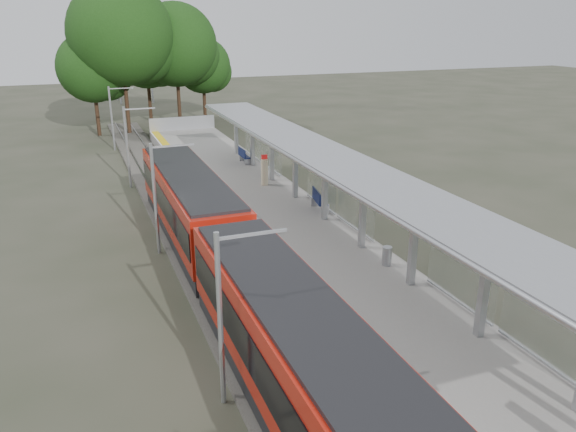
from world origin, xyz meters
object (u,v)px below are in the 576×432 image
object	(u,v)px
bench_far	(244,155)
litter_bin	(387,256)
bench_mid	(318,199)
info_pillar_far	(265,172)
train	(228,256)

from	to	relation	value
bench_far	litter_bin	xyz separation A→B (m)	(0.46, -18.97, -0.16)
litter_bin	bench_mid	bearing A→B (deg)	88.04
bench_far	bench_mid	bearing A→B (deg)	-87.23
info_pillar_far	litter_bin	bearing A→B (deg)	-86.55
train	info_pillar_far	world-z (taller)	train
info_pillar_far	litter_bin	distance (m)	13.18
train	bench_far	distance (m)	19.00
train	info_pillar_far	distance (m)	13.42
bench_mid	litter_bin	distance (m)	7.57
bench_far	litter_bin	size ratio (longest dim) A/B	1.93
info_pillar_far	litter_bin	world-z (taller)	info_pillar_far
litter_bin	train	bearing A→B (deg)	171.50
bench_far	train	bearing A→B (deg)	-109.55
train	bench_far	size ratio (longest dim) A/B	17.51
bench_far	info_pillar_far	distance (m)	5.85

